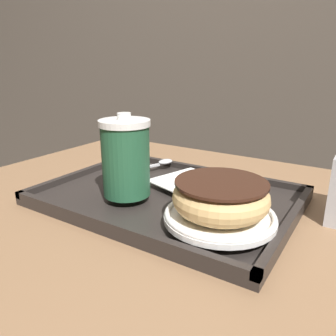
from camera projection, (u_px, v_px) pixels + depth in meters
wall_behind at (306, 10)px, 1.35m from camera, size 8.00×0.05×2.40m
cafe_table at (156, 283)px, 0.66m from camera, size 0.87×0.76×0.75m
serving_tray at (168, 197)px, 0.60m from camera, size 0.44×0.32×0.02m
napkin_paper at (194, 183)px, 0.62m from camera, size 0.17×0.16×0.00m
coffee_cup_front at (126, 158)px, 0.55m from camera, size 0.09×0.09×0.14m
plate_with_chocolate_donut at (220, 216)px, 0.47m from camera, size 0.16×0.16×0.01m
donut_chocolate_glazed at (221, 197)px, 0.46m from camera, size 0.14×0.14×0.05m
spoon at (158, 164)px, 0.73m from camera, size 0.07×0.14×0.01m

